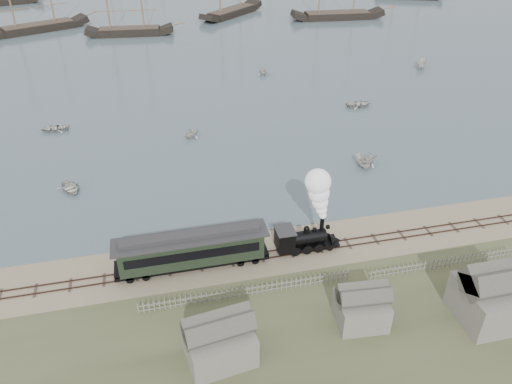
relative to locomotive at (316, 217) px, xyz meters
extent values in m
plane|color=tan|center=(-1.34, 2.00, -3.94)|extent=(600.00, 600.00, 0.00)
cube|color=#3B2720|center=(-1.34, -0.50, -3.84)|extent=(120.00, 0.08, 0.12)
cube|color=#3B2720|center=(-1.34, 0.50, -3.84)|extent=(120.00, 0.08, 0.12)
cube|color=#3C2F26|center=(-1.34, 0.00, -3.91)|extent=(120.00, 1.80, 0.06)
cube|color=black|center=(-0.69, 0.00, -3.28)|extent=(6.19, 1.82, 0.23)
cylinder|color=black|center=(-1.06, 0.00, -2.37)|extent=(3.82, 1.36, 1.36)
cube|color=black|center=(-3.06, 0.00, -2.19)|extent=(1.64, 2.00, 2.09)
cube|color=#2F2F32|center=(-3.06, 0.00, -1.10)|extent=(1.82, 2.18, 0.11)
cylinder|color=black|center=(0.67, 0.00, -1.14)|extent=(0.40, 0.40, 1.46)
sphere|color=black|center=(-0.87, 0.00, -1.30)|extent=(0.58, 0.58, 0.58)
cone|color=black|center=(2.22, 0.00, -3.37)|extent=(1.27, 1.82, 1.82)
cube|color=black|center=(1.31, 0.00, -1.46)|extent=(0.32, 0.32, 0.32)
cube|color=black|center=(-12.09, 0.00, -3.21)|extent=(14.39, 2.36, 0.36)
cube|color=black|center=(-12.09, 0.00, -1.78)|extent=(13.36, 2.57, 2.57)
cube|color=black|center=(-12.09, -1.31, -1.52)|extent=(12.33, 0.06, 0.92)
cube|color=black|center=(-12.09, 1.31, -1.52)|extent=(12.33, 0.06, 0.92)
cube|color=#2F2F32|center=(-12.09, 0.00, -0.44)|extent=(14.39, 2.77, 0.18)
cube|color=#2F2F32|center=(-12.09, 0.00, -0.13)|extent=(12.84, 1.23, 0.46)
imported|color=beige|center=(-16.68, 2.01, -3.58)|extent=(3.60, 4.13, 0.71)
imported|color=beige|center=(-24.50, 16.70, -3.51)|extent=(4.35, 3.84, 0.75)
imported|color=beige|center=(-8.92, 27.65, -3.16)|extent=(3.47, 3.58, 1.44)
imported|color=beige|center=(11.29, 14.27, -3.27)|extent=(3.21, 1.40, 1.21)
imported|color=beige|center=(18.72, 32.65, -3.44)|extent=(3.09, 4.29, 0.88)
imported|color=beige|center=(12.31, 14.74, -3.07)|extent=(3.63, 3.86, 1.62)
imported|color=beige|center=(37.76, 47.45, -3.09)|extent=(4.13, 3.77, 1.58)
imported|color=beige|center=(-28.11, 34.33, -3.47)|extent=(2.89, 4.01, 0.82)
imported|color=beige|center=(7.21, 50.77, -3.13)|extent=(3.35, 3.07, 1.49)
camera|label=1|loc=(-14.46, -36.66, 27.73)|focal=35.00mm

